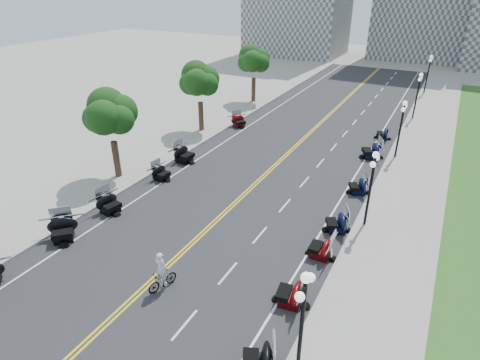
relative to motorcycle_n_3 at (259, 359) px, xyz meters
The scene contains 46 objects.
ground 11.24m from the motorcycle_n_3, 129.91° to the left, with size 160.00×160.00×0.00m, color gray.
road 19.96m from the motorcycle_n_3, 111.15° to the left, with size 16.00×90.00×0.01m, color #333335.
centerline_yellow_a 20.00m from the motorcycle_n_3, 111.47° to the left, with size 0.12×90.00×0.00m, color yellow.
centerline_yellow_b 19.92m from the motorcycle_n_3, 110.83° to the left, with size 0.12×90.00×0.00m, color yellow.
edge_line_north 18.63m from the motorcycle_n_3, 92.45° to the left, with size 0.12×90.00×0.00m, color white.
edge_line_south 23.05m from the motorcycle_n_3, 126.16° to the left, with size 0.12×90.00×0.00m, color white.
lane_dash_4 4.10m from the motorcycle_n_3, behind, with size 0.12×2.00×0.00m, color white.
lane_dash_5 6.14m from the motorcycle_n_3, 130.96° to the left, with size 0.12×2.00×0.00m, color white.
lane_dash_6 9.51m from the motorcycle_n_3, 114.92° to the left, with size 0.12×2.00×0.00m, color white.
lane_dash_7 13.24m from the motorcycle_n_3, 107.60° to the left, with size 0.12×2.00×0.00m, color white.
lane_dash_8 17.09m from the motorcycle_n_3, 103.54° to the left, with size 0.12×2.00×0.00m, color white.
lane_dash_9 21.00m from the motorcycle_n_3, 100.98° to the left, with size 0.12×2.00×0.00m, color white.
lane_dash_10 24.94m from the motorcycle_n_3, 99.23° to the left, with size 0.12×2.00×0.00m, color white.
lane_dash_11 28.89m from the motorcycle_n_3, 97.96° to the left, with size 0.12×2.00×0.00m, color white.
lane_dash_12 32.86m from the motorcycle_n_3, 96.99° to the left, with size 0.12×2.00×0.00m, color white.
lane_dash_13 36.83m from the motorcycle_n_3, 96.23° to the left, with size 0.12×2.00×0.00m, color white.
lane_dash_14 40.81m from the motorcycle_n_3, 95.62° to the left, with size 0.12×2.00×0.00m, color white.
lane_dash_15 44.79m from the motorcycle_n_3, 95.12° to the left, with size 0.12×2.00×0.00m, color white.
lane_dash_16 48.77m from the motorcycle_n_3, 94.70° to the left, with size 0.12×2.00×0.00m, color white.
lane_dash_17 52.76m from the motorcycle_n_3, 94.35° to the left, with size 0.12×2.00×0.00m, color white.
lane_dash_18 56.75m from the motorcycle_n_3, 94.04° to the left, with size 0.12×2.00×0.00m, color white.
lane_dash_19 60.74m from the motorcycle_n_3, 93.77° to the left, with size 0.12×2.00×0.00m, color white.
sidewalk_north 18.91m from the motorcycle_n_3, 79.93° to the left, with size 5.00×90.00×0.15m, color #9E9991.
sidewalk_south 25.68m from the motorcycle_n_3, 133.57° to the left, with size 5.00×90.00×0.15m, color #9E9991.
street_lamp_1 2.43m from the motorcycle_n_3, 23.30° to the left, with size 0.50×1.20×4.90m, color black, non-canonical shape.
street_lamp_2 12.82m from the motorcycle_n_3, 83.65° to the left, with size 0.50×1.20×4.90m, color black, non-canonical shape.
street_lamp_3 24.72m from the motorcycle_n_3, 86.74° to the left, with size 0.50×1.20×4.90m, color black, non-canonical shape.
street_lamp_4 36.68m from the motorcycle_n_3, 87.81° to the left, with size 0.50×1.20×4.90m, color black, non-canonical shape.
street_lamp_5 48.66m from the motorcycle_n_3, 88.35° to the left, with size 0.50×1.20×4.90m, color black, non-canonical shape.
tree_2 20.60m from the motorcycle_n_3, 148.34° to the left, with size 4.80×4.80×9.20m, color #235619, non-canonical shape.
tree_3 28.69m from the motorcycle_n_3, 127.26° to the left, with size 4.80×4.80×9.20m, color #235619, non-canonical shape.
tree_4 38.85m from the motorcycle_n_3, 116.43° to the left, with size 4.80×4.80×9.20m, color #235619, non-canonical shape.
motorcycle_n_3 is the anchor object (origin of this frame).
motorcycle_n_4 4.11m from the motorcycle_n_3, 93.91° to the left, with size 2.00×2.00×1.40m, color #590A0C, non-canonical shape.
motorcycle_n_5 8.30m from the motorcycle_n_3, 90.62° to the left, with size 1.97×1.97×1.38m, color #590A0C, non-canonical shape.
motorcycle_n_6 11.22m from the motorcycle_n_3, 90.11° to the left, with size 1.95×1.95×1.37m, color black, non-canonical shape.
motorcycle_n_7 16.74m from the motorcycle_n_3, 90.00° to the left, with size 1.86×1.86×1.30m, color black, non-canonical shape.
motorcycle_n_9 23.67m from the motorcycle_n_3, 91.16° to the left, with size 2.23×2.23×1.56m, color black, non-canonical shape.
motorcycle_n_10 28.91m from the motorcycle_n_3, 90.91° to the left, with size 1.77×1.77×1.24m, color black, non-canonical shape.
motorcycle_s_4 14.45m from the motorcycle_n_3, 169.17° to the left, with size 2.18×2.18×1.53m, color black, non-canonical shape.
motorcycle_s_5 15.36m from the motorcycle_n_3, 155.59° to the left, with size 2.02×2.02×1.42m, color black, non-canonical shape.
motorcycle_s_6 18.31m from the motorcycle_n_3, 139.71° to the left, with size 1.80×1.80×1.26m, color black, non-canonical shape.
motorcycle_s_7 21.05m from the motorcycle_n_3, 132.85° to the left, with size 2.21×2.21×1.55m, color black, non-canonical shape.
motorcycle_s_9 29.34m from the motorcycle_n_3, 119.47° to the left, with size 1.93×1.93×1.35m, color #590A0C, non-canonical shape.
bicycle 6.69m from the motorcycle_n_3, 161.68° to the left, with size 0.47×1.68×1.01m, color #A51414.
cyclist_rider 6.80m from the motorcycle_n_3, 161.68° to the left, with size 0.67×0.44×1.83m, color white.
Camera 1 is at (11.58, -18.51, 14.09)m, focal length 30.00 mm.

